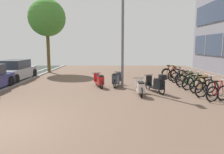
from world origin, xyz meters
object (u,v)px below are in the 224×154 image
at_px(bicycle_rack_00, 218,93).
at_px(bicycle_rack_09, 171,73).
at_px(bicycle_rack_02, 203,86).
at_px(scooter_mid, 116,79).
at_px(bicycle_rack_03, 194,83).
at_px(bicycle_rack_08, 171,74).
at_px(scooter_extra, 157,84).
at_px(street_tree, 47,18).
at_px(parked_car_far, 14,71).
at_px(bicycle_rack_06, 180,77).
at_px(bicycle_rack_04, 188,81).
at_px(lamp_post, 123,34).
at_px(bicycle_rack_07, 177,75).
at_px(scooter_near, 140,88).
at_px(bicycle_rack_05, 185,79).
at_px(bicycle_rack_01, 207,89).
at_px(scooter_far, 100,80).

relative_size(bicycle_rack_00, bicycle_rack_09, 0.87).
xyz_separation_m(bicycle_rack_02, scooter_mid, (-4.22, 1.71, 0.07)).
bearing_deg(bicycle_rack_03, bicycle_rack_08, 92.44).
xyz_separation_m(bicycle_rack_09, scooter_extra, (-2.12, -5.39, 0.10)).
height_order(bicycle_rack_00, street_tree, street_tree).
relative_size(bicycle_rack_08, parked_car_far, 0.34).
height_order(bicycle_rack_09, parked_car_far, parked_car_far).
relative_size(bicycle_rack_06, scooter_mid, 0.71).
xyz_separation_m(scooter_mid, parked_car_far, (-6.89, 2.33, 0.23)).
distance_m(bicycle_rack_04, scooter_mid, 4.04).
xyz_separation_m(bicycle_rack_03, lamp_post, (-3.76, 0.65, 2.58)).
bearing_deg(bicycle_rack_09, scooter_mid, -137.63).
bearing_deg(bicycle_rack_04, bicycle_rack_09, 88.93).
bearing_deg(bicycle_rack_07, scooter_near, -124.29).
height_order(bicycle_rack_05, bicycle_rack_07, bicycle_rack_07).
relative_size(bicycle_rack_00, bicycle_rack_07, 0.88).
relative_size(bicycle_rack_04, lamp_post, 0.27).
bearing_deg(bicycle_rack_01, bicycle_rack_03, 90.09).
bearing_deg(street_tree, bicycle_rack_05, -32.19).
height_order(bicycle_rack_05, bicycle_rack_09, bicycle_rack_09).
height_order(bicycle_rack_04, lamp_post, lamp_post).
distance_m(bicycle_rack_08, scooter_extra, 5.01).
xyz_separation_m(bicycle_rack_00, street_tree, (-10.04, 10.18, 4.37)).
height_order(bicycle_rack_04, bicycle_rack_05, bicycle_rack_04).
bearing_deg(bicycle_rack_03, scooter_extra, -161.27).
relative_size(bicycle_rack_09, parked_car_far, 0.34).
xyz_separation_m(parked_car_far, lamp_post, (7.22, -2.60, 2.29)).
distance_m(bicycle_rack_00, bicycle_rack_08, 6.25).
bearing_deg(scooter_far, scooter_extra, -26.58).
distance_m(bicycle_rack_00, bicycle_rack_03, 2.34).
xyz_separation_m(bicycle_rack_09, parked_car_far, (-11.00, -1.42, 0.29)).
distance_m(bicycle_rack_01, bicycle_rack_08, 5.46).
distance_m(bicycle_rack_07, street_tree, 11.85).
distance_m(bicycle_rack_06, lamp_post, 4.87).
relative_size(bicycle_rack_02, street_tree, 0.22).
distance_m(bicycle_rack_02, bicycle_rack_07, 3.90).
xyz_separation_m(scooter_mid, scooter_far, (-0.95, -0.18, -0.03)).
relative_size(bicycle_rack_05, scooter_extra, 0.73).
bearing_deg(bicycle_rack_05, scooter_far, -170.97).
distance_m(bicycle_rack_04, bicycle_rack_09, 3.90).
height_order(bicycle_rack_01, parked_car_far, parked_car_far).
bearing_deg(scooter_extra, bicycle_rack_01, -21.80).
xyz_separation_m(bicycle_rack_09, scooter_mid, (-4.11, -3.75, 0.07)).
bearing_deg(bicycle_rack_07, bicycle_rack_03, -90.63).
relative_size(bicycle_rack_04, scooter_extra, 0.79).
bearing_deg(bicycle_rack_02, scooter_far, 163.49).
bearing_deg(bicycle_rack_07, street_tree, 154.66).
distance_m(scooter_far, lamp_post, 2.85).
xyz_separation_m(scooter_extra, lamp_post, (-1.65, 1.37, 2.48)).
bearing_deg(bicycle_rack_02, bicycle_rack_01, -99.01).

